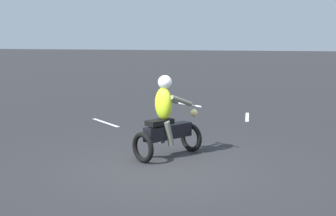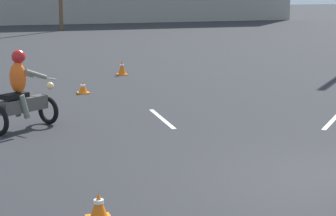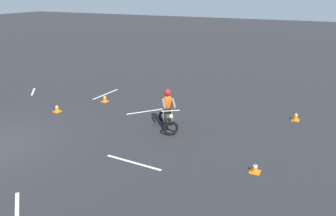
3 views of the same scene
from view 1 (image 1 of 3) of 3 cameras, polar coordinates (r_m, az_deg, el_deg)
ground_plane at (r=8.65m, az=-0.07°, el=-7.49°), size 120.00×120.00×0.00m
motorcycle_rider_foreground at (r=9.31m, az=-0.16°, el=-1.69°), size 1.32×1.48×1.66m
lane_stripe_s at (r=14.13m, az=9.63°, el=-1.08°), size 0.14×1.51×0.01m
lane_stripe_se at (r=13.16m, az=-7.63°, el=-1.77°), size 1.14×1.11×0.01m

